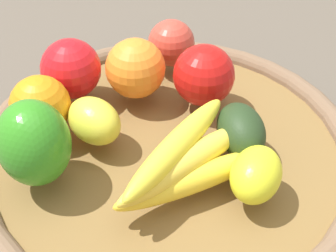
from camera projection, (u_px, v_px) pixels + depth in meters
name	position (u px, v px, depth m)	size (l,w,h in m)	color
ground_plane	(168.00, 160.00, 0.60)	(2.40, 2.40, 0.00)	#564D43
basket	(168.00, 150.00, 0.59)	(0.46, 0.46, 0.03)	brown
lemon_0	(94.00, 121.00, 0.56)	(0.07, 0.05, 0.05)	yellow
banana_bunch	(186.00, 162.00, 0.51)	(0.12, 0.19, 0.05)	yellow
lemon_1	(256.00, 174.00, 0.50)	(0.07, 0.05, 0.05)	yellow
apple_0	(171.00, 43.00, 0.67)	(0.06, 0.06, 0.06)	#C64234
orange_0	(135.00, 68.00, 0.62)	(0.08, 0.08, 0.08)	orange
lime_0	(130.00, 54.00, 0.67)	(0.04, 0.04, 0.04)	#52A745
apple_1	(71.00, 69.00, 0.62)	(0.08, 0.08, 0.08)	red
apple_2	(203.00, 75.00, 0.61)	(0.08, 0.08, 0.08)	red
orange_1	(40.00, 105.00, 0.56)	(0.07, 0.07, 0.07)	orange
bell_pepper	(34.00, 143.00, 0.50)	(0.08, 0.08, 0.09)	#308A1F
avocado	(241.00, 130.00, 0.55)	(0.08, 0.05, 0.05)	#23381C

